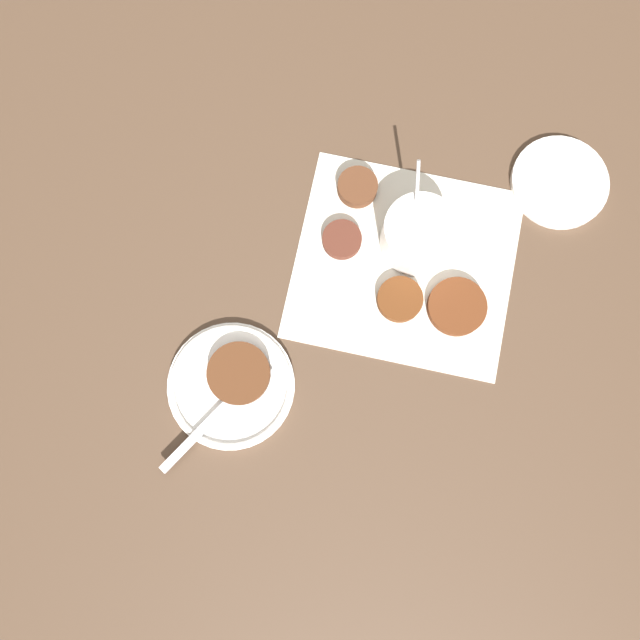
{
  "coord_description": "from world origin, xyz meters",
  "views": [
    {
      "loc": [
        -0.06,
        -0.27,
        0.88
      ],
      "look_at": [
        -0.1,
        -0.12,
        0.02
      ],
      "focal_mm": 35.0,
      "sensor_mm": 36.0,
      "label": 1
    }
  ],
  "objects": [
    {
      "name": "extra_saucer",
      "position": [
        0.18,
        0.18,
        0.01
      ],
      "size": [
        0.14,
        0.14,
        0.01
      ],
      "color": "white",
      "rests_on": "ground_plane"
    },
    {
      "name": "napkin",
      "position": [
        -0.01,
        0.0,
        0.0
      ],
      "size": [
        0.33,
        0.31,
        0.0
      ],
      "color": "silver",
      "rests_on": "ground_plane"
    },
    {
      "name": "fritter_on_plate",
      "position": [
        -0.19,
        -0.22,
        0.02
      ],
      "size": [
        0.09,
        0.09,
        0.01
      ],
      "color": "#512D19",
      "rests_on": "serving_plate"
    },
    {
      "name": "fork",
      "position": [
        -0.19,
        -0.27,
        0.02
      ],
      "size": [
        0.11,
        0.18,
        0.0
      ],
      "color": "silver",
      "rests_on": "serving_plate"
    },
    {
      "name": "fritter_0",
      "position": [
        -0.1,
        0.01,
        0.01
      ],
      "size": [
        0.06,
        0.06,
        0.01
      ],
      "color": "#51281D",
      "rests_on": "napkin"
    },
    {
      "name": "serving_plate",
      "position": [
        -0.19,
        -0.24,
        0.01
      ],
      "size": [
        0.18,
        0.18,
        0.02
      ],
      "color": "white",
      "rests_on": "ground_plane"
    },
    {
      "name": "fritter_3",
      "position": [
        -0.1,
        0.09,
        0.01
      ],
      "size": [
        0.06,
        0.06,
        0.02
      ],
      "color": "#54301D",
      "rests_on": "napkin"
    },
    {
      "name": "fritter_2",
      "position": [
        0.0,
        -0.06,
        0.01
      ],
      "size": [
        0.07,
        0.07,
        0.02
      ],
      "color": "#592E15",
      "rests_on": "napkin"
    },
    {
      "name": "fritter_1",
      "position": [
        0.08,
        -0.04,
        0.01
      ],
      "size": [
        0.08,
        0.08,
        0.02
      ],
      "color": "#5A2C16",
      "rests_on": "napkin"
    },
    {
      "name": "ground_plane",
      "position": [
        0.0,
        0.0,
        0.0
      ],
      "size": [
        4.0,
        4.0,
        0.0
      ],
      "primitive_type": "plane",
      "color": "#4C3828"
    },
    {
      "name": "sauce_bowl",
      "position": [
        -0.0,
        0.04,
        0.03
      ],
      "size": [
        0.11,
        0.12,
        0.12
      ],
      "color": "white",
      "rests_on": "napkin"
    }
  ]
}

